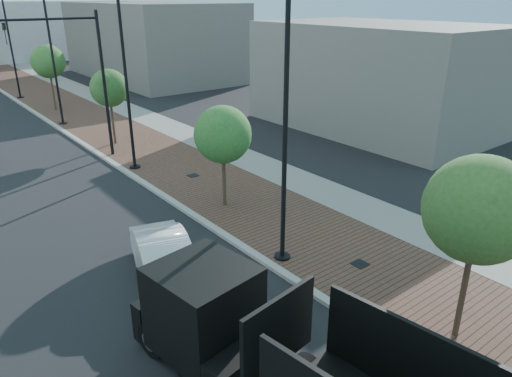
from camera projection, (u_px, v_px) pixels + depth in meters
sidewalk at (75, 105)px, 40.19m from camera, size 7.00×140.00×0.12m
concrete_strip at (106, 101)px, 41.74m from camera, size 2.40×140.00×0.13m
curb at (32, 111)px, 38.18m from camera, size 0.30×140.00×0.14m
white_sedan at (166, 262)px, 15.17m from camera, size 2.82×4.91×1.53m
pedestrian at (209, 136)px, 27.94m from camera, size 0.82×0.65×1.97m
streetlight_1 at (282, 143)px, 15.03m from camera, size 1.44×0.56×9.21m
streetlight_2 at (126, 79)px, 23.64m from camera, size 1.72×0.56×9.28m
streetlight_3 at (52, 64)px, 32.49m from camera, size 1.44×0.56×9.21m
streetlight_4 at (10, 44)px, 41.10m from camera, size 1.72×0.56×9.28m
traffic_mast at (86, 70)px, 25.25m from camera, size 5.09×0.20×8.00m
tree_0 at (479, 209)px, 11.53m from camera, size 2.71×2.71×5.22m
tree_1 at (223, 134)px, 19.74m from camera, size 2.46×2.42×4.53m
tree_2 at (110, 88)px, 28.38m from camera, size 2.31×2.25×4.67m
tree_3 at (49, 62)px, 36.97m from camera, size 2.58×2.57×5.20m
commercial_block_ne at (152, 41)px, 53.14m from camera, size 12.00×22.00×8.00m
commercial_block_e at (378, 77)px, 32.65m from camera, size 10.00×16.00×7.00m
utility_cover_1 at (360, 264)px, 16.26m from camera, size 0.50×0.50×0.02m
utility_cover_2 at (193, 175)px, 24.26m from camera, size 0.50×0.50×0.02m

